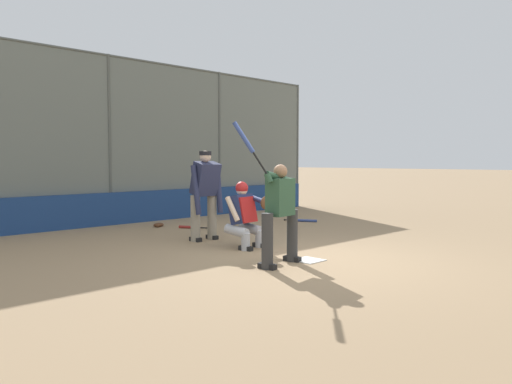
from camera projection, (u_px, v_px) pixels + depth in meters
The scene contains 11 objects.
ground_plane at pixel (308, 260), 7.89m from camera, with size 160.00×160.00×0.00m, color #9E7F5B.
home_plate_marker at pixel (308, 260), 7.89m from camera, with size 0.43×0.43×0.01m, color white.
backstop_fence at pixel (110, 136), 12.21m from camera, with size 14.20×0.08×4.16m.
padding_wall at pixel (113, 209), 12.26m from camera, with size 13.83×0.18×0.79m, color navy.
bleachers_beyond at pixel (43, 196), 13.97m from camera, with size 9.88×3.05×1.80m.
batter_at_plate at pixel (280, 210), 7.49m from camera, with size 1.08×0.60×2.15m.
catcher_behind_plate at pixel (245, 214), 8.99m from camera, with size 0.67×0.78×1.20m.
umpire_home at pixel (205, 192), 9.80m from camera, with size 0.72×0.44×1.77m.
spare_bat_near_backstop at pixel (192, 227), 11.55m from camera, with size 0.45×0.82×0.07m.
spare_bat_third_base_side at pixel (305, 221), 12.85m from camera, with size 0.46×0.78×0.07m.
fielding_glove_on_dirt at pixel (159, 225), 11.85m from camera, with size 0.27×0.21×0.10m.
Camera 1 is at (6.07, 4.97, 1.59)m, focal length 35.00 mm.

